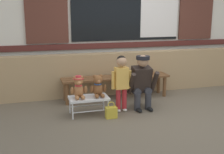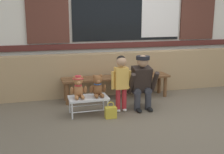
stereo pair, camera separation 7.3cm
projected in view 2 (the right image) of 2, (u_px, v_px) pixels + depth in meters
The scene contains 10 objects.
ground_plane at pixel (162, 114), 4.75m from camera, with size 60.00×60.00×0.00m, color brown.
brick_low_wall at pixel (133, 72), 5.99m from camera, with size 7.31×0.25×0.85m, color tan.
shop_facade at pixel (126, 12), 6.20m from camera, with size 7.46×0.26×3.27m.
wooden_bench_long at pixel (116, 80), 5.54m from camera, with size 2.10×0.40×0.44m.
small_display_bench at pixel (88, 99), 4.68m from camera, with size 0.64×0.36×0.30m.
teddy_bear_with_hat at pixel (78, 87), 4.60m from camera, with size 0.28×0.27×0.36m.
teddy_bear_plain at pixel (98, 87), 4.68m from camera, with size 0.28×0.26×0.36m.
child_standing at pixel (121, 77), 4.76m from camera, with size 0.35×0.18×0.96m.
adult_crouching at pixel (142, 82), 4.93m from camera, with size 0.50×0.49×0.95m.
handbag_on_ground at pixel (111, 112), 4.56m from camera, with size 0.18×0.11×0.27m.
Camera 2 is at (-2.00, -4.11, 1.66)m, focal length 45.92 mm.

